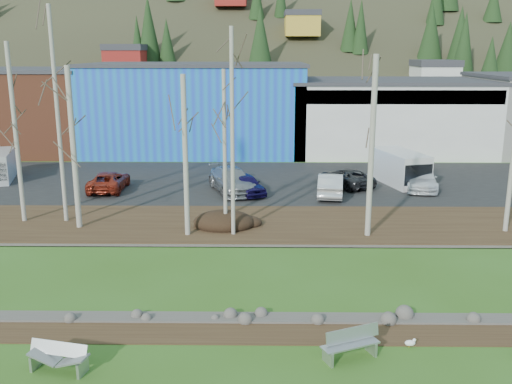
{
  "coord_description": "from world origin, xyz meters",
  "views": [
    {
      "loc": [
        0.31,
        -15.83,
        9.5
      ],
      "look_at": [
        -0.05,
        12.17,
        2.5
      ],
      "focal_mm": 40.0,
      "sensor_mm": 36.0,
      "label": 1
    }
  ],
  "objects_px": {
    "car_4": "(346,177)",
    "van_white": "(401,168)",
    "bench_damaged": "(59,357)",
    "car_3": "(331,185)",
    "bench_intact": "(351,344)",
    "seagull": "(410,343)",
    "car_5": "(421,178)",
    "car_0": "(109,181)",
    "car_1": "(232,180)",
    "car_2": "(246,184)"
  },
  "relations": [
    {
      "from": "car_2",
      "to": "van_white",
      "type": "xyz_separation_m",
      "value": [
        11.02,
        3.16,
        0.48
      ]
    },
    {
      "from": "car_0",
      "to": "car_1",
      "type": "bearing_deg",
      "value": 176.73
    },
    {
      "from": "car_4",
      "to": "car_5",
      "type": "distance_m",
      "value": 5.1
    },
    {
      "from": "bench_intact",
      "to": "car_5",
      "type": "bearing_deg",
      "value": 46.11
    },
    {
      "from": "car_3",
      "to": "car_5",
      "type": "height_order",
      "value": "car_3"
    },
    {
      "from": "car_0",
      "to": "car_1",
      "type": "xyz_separation_m",
      "value": [
        8.42,
        -0.32,
        0.15
      ]
    },
    {
      "from": "car_2",
      "to": "car_3",
      "type": "relative_size",
      "value": 0.87
    },
    {
      "from": "car_1",
      "to": "car_5",
      "type": "relative_size",
      "value": 1.12
    },
    {
      "from": "bench_damaged",
      "to": "car_0",
      "type": "relative_size",
      "value": 0.42
    },
    {
      "from": "seagull",
      "to": "car_5",
      "type": "distance_m",
      "value": 22.44
    },
    {
      "from": "car_0",
      "to": "car_1",
      "type": "height_order",
      "value": "car_1"
    },
    {
      "from": "seagull",
      "to": "car_2",
      "type": "bearing_deg",
      "value": 94.08
    },
    {
      "from": "car_2",
      "to": "car_4",
      "type": "distance_m",
      "value": 7.44
    },
    {
      "from": "car_3",
      "to": "car_4",
      "type": "height_order",
      "value": "car_3"
    },
    {
      "from": "car_0",
      "to": "van_white",
      "type": "relative_size",
      "value": 0.83
    },
    {
      "from": "bench_intact",
      "to": "van_white",
      "type": "bearing_deg",
      "value": 49.59
    },
    {
      "from": "car_0",
      "to": "car_5",
      "type": "height_order",
      "value": "car_5"
    },
    {
      "from": "car_0",
      "to": "car_4",
      "type": "xyz_separation_m",
      "value": [
        16.43,
        1.45,
        -0.02
      ]
    },
    {
      "from": "car_3",
      "to": "car_1",
      "type": "bearing_deg",
      "value": -1.31
    },
    {
      "from": "bench_intact",
      "to": "car_5",
      "type": "relative_size",
      "value": 0.4
    },
    {
      "from": "car_1",
      "to": "car_2",
      "type": "xyz_separation_m",
      "value": [
        0.98,
        -0.64,
        -0.13
      ]
    },
    {
      "from": "seagull",
      "to": "van_white",
      "type": "bearing_deg",
      "value": 65.0
    },
    {
      "from": "bench_intact",
      "to": "car_1",
      "type": "relative_size",
      "value": 0.36
    },
    {
      "from": "car_2",
      "to": "car_3",
      "type": "distance_m",
      "value": 5.6
    },
    {
      "from": "car_2",
      "to": "car_3",
      "type": "height_order",
      "value": "car_3"
    },
    {
      "from": "car_5",
      "to": "car_0",
      "type": "bearing_deg",
      "value": -167.22
    },
    {
      "from": "car_1",
      "to": "car_3",
      "type": "distance_m",
      "value": 6.64
    },
    {
      "from": "bench_intact",
      "to": "van_white",
      "type": "relative_size",
      "value": 0.35
    },
    {
      "from": "car_1",
      "to": "car_4",
      "type": "height_order",
      "value": "car_1"
    },
    {
      "from": "car_4",
      "to": "van_white",
      "type": "height_order",
      "value": "van_white"
    },
    {
      "from": "car_2",
      "to": "car_5",
      "type": "distance_m",
      "value": 12.2
    },
    {
      "from": "bench_damaged",
      "to": "car_5",
      "type": "bearing_deg",
      "value": 66.59
    },
    {
      "from": "bench_intact",
      "to": "car_5",
      "type": "height_order",
      "value": "car_5"
    },
    {
      "from": "car_3",
      "to": "bench_damaged",
      "type": "bearing_deg",
      "value": 70.6
    },
    {
      "from": "car_2",
      "to": "car_5",
      "type": "xyz_separation_m",
      "value": [
        12.08,
        1.71,
        0.04
      ]
    },
    {
      "from": "car_1",
      "to": "car_2",
      "type": "height_order",
      "value": "car_1"
    },
    {
      "from": "car_3",
      "to": "car_5",
      "type": "xyz_separation_m",
      "value": [
        6.5,
        2.09,
        -0.03
      ]
    },
    {
      "from": "car_3",
      "to": "van_white",
      "type": "bearing_deg",
      "value": -139.46
    },
    {
      "from": "van_white",
      "to": "car_0",
      "type": "bearing_deg",
      "value": 170.85
    },
    {
      "from": "car_5",
      "to": "car_4",
      "type": "bearing_deg",
      "value": -177.11
    },
    {
      "from": "car_1",
      "to": "car_5",
      "type": "height_order",
      "value": "car_1"
    },
    {
      "from": "car_0",
      "to": "car_3",
      "type": "xyz_separation_m",
      "value": [
        14.98,
        -1.34,
        0.1
      ]
    },
    {
      "from": "bench_damaged",
      "to": "car_3",
      "type": "height_order",
      "value": "car_3"
    },
    {
      "from": "bench_damaged",
      "to": "car_3",
      "type": "bearing_deg",
      "value": 76.31
    },
    {
      "from": "car_4",
      "to": "van_white",
      "type": "bearing_deg",
      "value": 162.82
    },
    {
      "from": "car_0",
      "to": "car_4",
      "type": "bearing_deg",
      "value": -176.02
    },
    {
      "from": "bench_damaged",
      "to": "seagull",
      "type": "xyz_separation_m",
      "value": [
        11.05,
        1.5,
        -0.26
      ]
    },
    {
      "from": "car_0",
      "to": "car_4",
      "type": "height_order",
      "value": "car_0"
    },
    {
      "from": "car_2",
      "to": "car_4",
      "type": "xyz_separation_m",
      "value": [
        7.04,
        2.41,
        -0.04
      ]
    },
    {
      "from": "bench_damaged",
      "to": "car_3",
      "type": "relative_size",
      "value": 0.44
    }
  ]
}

